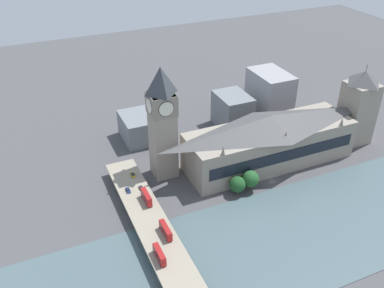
# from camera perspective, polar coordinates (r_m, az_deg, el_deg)

# --- Properties ---
(ground_plane) EXTENTS (600.00, 600.00, 0.00)m
(ground_plane) POSITION_cam_1_polar(r_m,az_deg,el_deg) (238.79, 10.69, -4.93)
(ground_plane) COLOR #4C4C4F
(river_water) EXTENTS (66.16, 360.00, 0.30)m
(river_water) POSITION_cam_1_polar(r_m,az_deg,el_deg) (215.45, 16.41, -10.47)
(river_water) COLOR #4C6066
(river_water) RESTS_ON ground_plane
(parliament_hall) EXTENTS (29.65, 98.44, 30.69)m
(parliament_hall) POSITION_cam_1_polar(r_m,az_deg,el_deg) (246.31, 10.37, 0.60)
(parliament_hall) COLOR gray
(parliament_hall) RESTS_ON ground_plane
(clock_tower) EXTENTS (13.74, 13.74, 63.44)m
(clock_tower) POSITION_cam_1_polar(r_m,az_deg,el_deg) (223.37, -3.99, 3.22)
(clock_tower) COLOR gray
(clock_tower) RESTS_ON ground_plane
(victoria_tower) EXTENTS (17.06, 17.06, 50.44)m
(victoria_tower) POSITION_cam_1_polar(r_m,az_deg,el_deg) (279.13, 21.25, 4.61)
(victoria_tower) COLOR gray
(victoria_tower) RESTS_ON ground_plane
(road_bridge) EXTENTS (164.32, 15.87, 6.35)m
(road_bridge) POSITION_cam_1_polar(r_m,az_deg,el_deg) (182.55, -2.48, -16.01)
(road_bridge) COLOR gray
(road_bridge) RESTS_ON ground_plane
(double_decker_bus_lead) EXTENTS (11.03, 2.47, 4.66)m
(double_decker_bus_lead) POSITION_cam_1_polar(r_m,az_deg,el_deg) (192.53, -3.54, -11.37)
(double_decker_bus_lead) COLOR red
(double_decker_bus_lead) RESTS_ON road_bridge
(double_decker_bus_mid) EXTENTS (10.44, 2.50, 4.64)m
(double_decker_bus_mid) POSITION_cam_1_polar(r_m,az_deg,el_deg) (182.42, -4.37, -14.45)
(double_decker_bus_mid) COLOR red
(double_decker_bus_mid) RESTS_ON road_bridge
(double_decker_bus_rear) EXTENTS (10.78, 2.59, 5.07)m
(double_decker_bus_rear) POSITION_cam_1_polar(r_m,az_deg,el_deg) (210.63, -6.11, -7.02)
(double_decker_bus_rear) COLOR red
(double_decker_bus_rear) RESTS_ON road_bridge
(car_northbound_tail) EXTENTS (4.57, 1.79, 1.29)m
(car_northbound_tail) POSITION_cam_1_polar(r_m,az_deg,el_deg) (219.59, -8.52, -6.08)
(car_northbound_tail) COLOR navy
(car_northbound_tail) RESTS_ON road_bridge
(car_southbound_lead) EXTENTS (4.63, 1.93, 1.37)m
(car_southbound_lead) POSITION_cam_1_polar(r_m,az_deg,el_deg) (229.96, -7.90, -4.07)
(car_southbound_lead) COLOR gold
(car_southbound_lead) RESTS_ON road_bridge
(car_southbound_tail) EXTENTS (3.82, 1.74, 1.25)m
(car_southbound_tail) POSITION_cam_1_polar(r_m,az_deg,el_deg) (220.26, -6.81, -5.81)
(car_southbound_tail) COLOR slate
(car_southbound_tail) RESTS_ON road_bridge
(city_block_west) EXTENTS (31.40, 20.97, 32.34)m
(city_block_west) POSITION_cam_1_polar(r_m,az_deg,el_deg) (297.06, 10.27, 6.44)
(city_block_west) COLOR #939399
(city_block_west) RESTS_ON ground_plane
(city_block_center) EXTENTS (26.81, 19.41, 16.28)m
(city_block_center) POSITION_cam_1_polar(r_m,az_deg,el_deg) (270.55, -7.20, 2.16)
(city_block_center) COLOR slate
(city_block_center) RESTS_ON ground_plane
(city_block_east) EXTENTS (25.58, 19.41, 22.76)m
(city_block_east) POSITION_cam_1_polar(r_m,az_deg,el_deg) (282.80, 5.41, 4.40)
(city_block_east) COLOR slate
(city_block_east) RESTS_ON ground_plane
(tree_embankment_near) EXTENTS (8.99, 8.99, 11.77)m
(tree_embankment_near) POSITION_cam_1_polar(r_m,az_deg,el_deg) (226.43, 7.83, -4.63)
(tree_embankment_near) COLOR brown
(tree_embankment_near) RESTS_ON ground_plane
(tree_embankment_mid) EXTENTS (8.63, 8.63, 10.42)m
(tree_embankment_mid) POSITION_cam_1_polar(r_m,az_deg,el_deg) (223.61, 6.07, -5.39)
(tree_embankment_mid) COLOR brown
(tree_embankment_mid) RESTS_ON ground_plane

